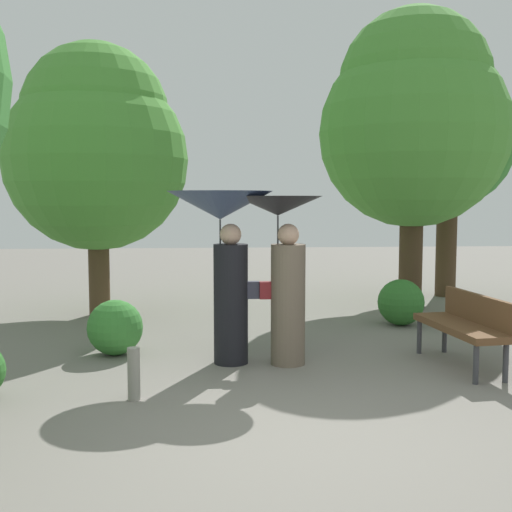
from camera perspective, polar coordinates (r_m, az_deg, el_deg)
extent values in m
plane|color=slate|center=(5.38, 2.19, -15.76)|extent=(40.00, 40.00, 0.00)
cylinder|color=black|center=(7.37, -2.29, -4.37)|extent=(0.40, 0.40, 1.40)
sphere|color=tan|center=(7.28, -2.32, 1.96)|extent=(0.25, 0.25, 0.25)
cylinder|color=#333338|center=(7.30, -3.25, 0.31)|extent=(0.02, 0.02, 0.77)
cone|color=#38476B|center=(7.28, -3.27, 4.62)|extent=(1.22, 1.22, 0.33)
cube|color=#333342|center=(7.34, -0.26, -3.09)|extent=(0.14, 0.10, 0.20)
cylinder|color=#6B5B4C|center=(7.34, 2.91, -4.41)|extent=(0.40, 0.40, 1.40)
sphere|color=tan|center=(7.25, 2.94, 1.95)|extent=(0.25, 0.25, 0.25)
cylinder|color=#333338|center=(7.26, 1.99, 0.46)|extent=(0.02, 0.02, 0.82)
cone|color=black|center=(7.23, 2.00, 4.57)|extent=(1.02, 1.02, 0.22)
cube|color=maroon|center=(7.31, 0.87, -3.12)|extent=(0.14, 0.10, 0.20)
cylinder|color=#38383D|center=(8.17, 14.57, -7.03)|extent=(0.06, 0.06, 0.44)
cylinder|color=#38383D|center=(8.32, 16.71, -6.86)|extent=(0.06, 0.06, 0.44)
cylinder|color=#38383D|center=(7.01, 19.30, -9.17)|extent=(0.06, 0.06, 0.44)
cylinder|color=#38383D|center=(7.19, 21.68, -8.90)|extent=(0.06, 0.06, 0.44)
cube|color=brown|center=(7.61, 17.94, -6.16)|extent=(0.61, 1.54, 0.08)
cube|color=brown|center=(7.69, 19.56, -4.61)|extent=(0.23, 1.50, 0.35)
cylinder|color=#4C3823|center=(10.65, -14.14, 3.88)|extent=(0.34, 0.34, 3.42)
sphere|color=#4C9338|center=(10.67, -14.24, 8.48)|extent=(2.97, 2.97, 2.97)
sphere|color=#4C9338|center=(10.74, -14.32, 12.13)|extent=(2.37, 2.37, 2.37)
cylinder|color=#42301E|center=(11.42, 13.96, 5.65)|extent=(0.41, 0.41, 4.10)
sphere|color=#4C9338|center=(11.48, 14.07, 10.76)|extent=(3.29, 3.29, 3.29)
sphere|color=#4C9338|center=(11.59, 14.16, 14.80)|extent=(2.63, 2.63, 2.63)
cylinder|color=#42301E|center=(12.99, 16.96, 5.28)|extent=(0.40, 0.40, 4.00)
sphere|color=#387F33|center=(13.03, 17.08, 9.67)|extent=(2.49, 2.49, 2.49)
sphere|color=#387F33|center=(13.12, 17.17, 13.15)|extent=(2.00, 2.00, 2.00)
sphere|color=#2D6B28|center=(9.88, 12.99, -4.11)|extent=(0.71, 0.71, 0.71)
sphere|color=#387F33|center=(8.01, -12.64, -6.33)|extent=(0.69, 0.69, 0.69)
cylinder|color=gray|center=(6.24, -11.01, -10.44)|extent=(0.12, 0.12, 0.51)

